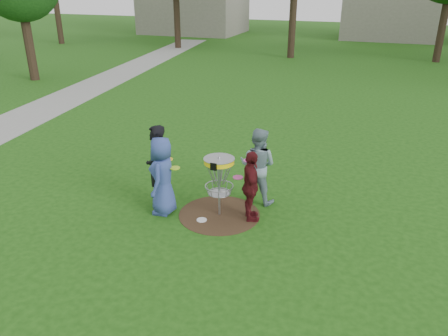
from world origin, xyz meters
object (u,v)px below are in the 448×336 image
(player_black, at_px, (157,167))
(player_grey, at_px, (258,166))
(disc_golf_basket, at_px, (219,172))
(player_blue, at_px, (163,176))
(player_maroon, at_px, (251,187))

(player_black, bearing_deg, player_grey, 87.92)
(player_black, relative_size, player_grey, 1.07)
(player_black, height_order, player_grey, player_black)
(player_grey, relative_size, disc_golf_basket, 1.29)
(player_blue, bearing_deg, disc_golf_basket, 93.66)
(player_maroon, bearing_deg, player_grey, -15.96)
(player_blue, height_order, player_grey, player_grey)
(player_grey, distance_m, player_maroon, 0.89)
(player_grey, bearing_deg, player_maroon, 101.96)
(disc_golf_basket, bearing_deg, player_maroon, 3.21)
(player_black, bearing_deg, player_blue, 20.14)
(player_black, distance_m, player_grey, 2.27)
(player_black, distance_m, disc_golf_basket, 1.46)
(disc_golf_basket, bearing_deg, player_black, -177.90)
(player_maroon, distance_m, disc_golf_basket, 0.74)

